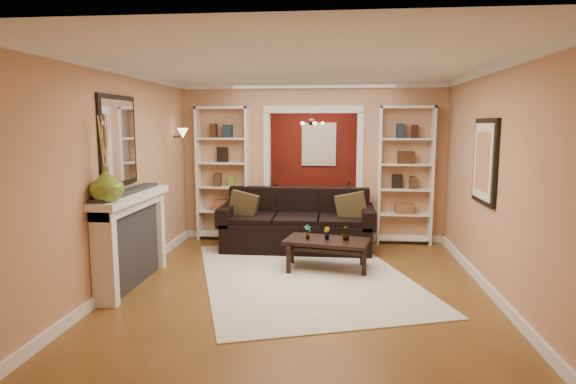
# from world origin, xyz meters

# --- Properties ---
(floor) EXTENTS (8.00, 8.00, 0.00)m
(floor) POSITION_xyz_m (0.00, 0.00, 0.00)
(floor) COLOR brown
(floor) RESTS_ON ground
(ceiling) EXTENTS (8.00, 8.00, 0.00)m
(ceiling) POSITION_xyz_m (0.00, 0.00, 2.70)
(ceiling) COLOR white
(ceiling) RESTS_ON ground
(wall_back) EXTENTS (8.00, 0.00, 8.00)m
(wall_back) POSITION_xyz_m (0.00, 4.00, 1.35)
(wall_back) COLOR tan
(wall_back) RESTS_ON ground
(wall_front) EXTENTS (8.00, 0.00, 8.00)m
(wall_front) POSITION_xyz_m (0.00, -4.00, 1.35)
(wall_front) COLOR tan
(wall_front) RESTS_ON ground
(wall_left) EXTENTS (0.00, 8.00, 8.00)m
(wall_left) POSITION_xyz_m (-2.25, 0.00, 1.35)
(wall_left) COLOR tan
(wall_left) RESTS_ON ground
(wall_right) EXTENTS (0.00, 8.00, 8.00)m
(wall_right) POSITION_xyz_m (2.25, 0.00, 1.35)
(wall_right) COLOR tan
(wall_right) RESTS_ON ground
(partition_wall) EXTENTS (4.50, 0.15, 2.70)m
(partition_wall) POSITION_xyz_m (0.00, 1.20, 1.35)
(partition_wall) COLOR tan
(partition_wall) RESTS_ON floor
(red_back_panel) EXTENTS (4.44, 0.04, 2.64)m
(red_back_panel) POSITION_xyz_m (0.00, 3.97, 1.32)
(red_back_panel) COLOR maroon
(red_back_panel) RESTS_ON floor
(dining_window) EXTENTS (0.78, 0.03, 0.98)m
(dining_window) POSITION_xyz_m (0.00, 3.93, 1.55)
(dining_window) COLOR #8CA5CC
(dining_window) RESTS_ON wall_back
(area_rug) EXTENTS (3.59, 4.24, 0.01)m
(area_rug) POSITION_xyz_m (-0.00, -0.91, 0.01)
(area_rug) COLOR beige
(area_rug) RESTS_ON floor
(sofa) EXTENTS (2.44, 1.06, 0.96)m
(sofa) POSITION_xyz_m (-0.21, 0.45, 0.48)
(sofa) COLOR black
(sofa) RESTS_ON floor
(pillow_left) EXTENTS (0.46, 0.21, 0.45)m
(pillow_left) POSITION_xyz_m (-1.08, 0.43, 0.69)
(pillow_left) COLOR brown
(pillow_left) RESTS_ON sofa
(pillow_right) EXTENTS (0.47, 0.17, 0.46)m
(pillow_right) POSITION_xyz_m (0.65, 0.43, 0.70)
(pillow_right) COLOR brown
(pillow_right) RESTS_ON sofa
(coffee_table) EXTENTS (1.23, 0.83, 0.43)m
(coffee_table) POSITION_xyz_m (0.28, -0.62, 0.21)
(coffee_table) COLOR black
(coffee_table) RESTS_ON floor
(plant_left) EXTENTS (0.13, 0.11, 0.20)m
(plant_left) POSITION_xyz_m (0.02, -0.62, 0.53)
(plant_left) COLOR #336626
(plant_left) RESTS_ON coffee_table
(plant_center) EXTENTS (0.12, 0.12, 0.17)m
(plant_center) POSITION_xyz_m (0.28, -0.62, 0.51)
(plant_center) COLOR #336626
(plant_center) RESTS_ON coffee_table
(plant_right) EXTENTS (0.14, 0.14, 0.20)m
(plant_right) POSITION_xyz_m (0.55, -0.62, 0.53)
(plant_right) COLOR #336626
(plant_right) RESTS_ON coffee_table
(bookshelf_left) EXTENTS (0.90, 0.30, 2.30)m
(bookshelf_left) POSITION_xyz_m (-1.55, 1.03, 1.15)
(bookshelf_left) COLOR white
(bookshelf_left) RESTS_ON floor
(bookshelf_right) EXTENTS (0.90, 0.30, 2.30)m
(bookshelf_right) POSITION_xyz_m (1.55, 1.03, 1.15)
(bookshelf_right) COLOR white
(bookshelf_right) RESTS_ON floor
(fireplace) EXTENTS (0.32, 1.70, 1.16)m
(fireplace) POSITION_xyz_m (-2.09, -1.50, 0.58)
(fireplace) COLOR white
(fireplace) RESTS_ON floor
(vase) EXTENTS (0.42, 0.42, 0.38)m
(vase) POSITION_xyz_m (-2.09, -2.13, 1.35)
(vase) COLOR olive
(vase) RESTS_ON fireplace
(mirror) EXTENTS (0.03, 0.95, 1.10)m
(mirror) POSITION_xyz_m (-2.23, -1.50, 1.80)
(mirror) COLOR silver
(mirror) RESTS_ON wall_left
(wall_sconce) EXTENTS (0.18, 0.18, 0.22)m
(wall_sconce) POSITION_xyz_m (-2.15, 0.55, 1.83)
(wall_sconce) COLOR #FFE0A5
(wall_sconce) RESTS_ON wall_left
(framed_art) EXTENTS (0.04, 0.85, 1.05)m
(framed_art) POSITION_xyz_m (2.21, -1.00, 1.55)
(framed_art) COLOR black
(framed_art) RESTS_ON wall_right
(dining_table) EXTENTS (1.70, 0.95, 0.60)m
(dining_table) POSITION_xyz_m (-0.10, 2.55, 0.30)
(dining_table) COLOR black
(dining_table) RESTS_ON floor
(dining_chair_nw) EXTENTS (0.50, 0.50, 0.94)m
(dining_chair_nw) POSITION_xyz_m (-0.65, 2.25, 0.47)
(dining_chair_nw) COLOR black
(dining_chair_nw) RESTS_ON floor
(dining_chair_ne) EXTENTS (0.52, 0.52, 0.85)m
(dining_chair_ne) POSITION_xyz_m (0.45, 2.25, 0.42)
(dining_chair_ne) COLOR black
(dining_chair_ne) RESTS_ON floor
(dining_chair_sw) EXTENTS (0.39, 0.39, 0.79)m
(dining_chair_sw) POSITION_xyz_m (-0.65, 2.85, 0.39)
(dining_chair_sw) COLOR black
(dining_chair_sw) RESTS_ON floor
(dining_chair_se) EXTENTS (0.56, 0.56, 0.85)m
(dining_chair_se) POSITION_xyz_m (0.45, 2.85, 0.43)
(dining_chair_se) COLOR black
(dining_chair_se) RESTS_ON floor
(chandelier) EXTENTS (0.50, 0.50, 0.30)m
(chandelier) POSITION_xyz_m (0.00, 2.70, 2.02)
(chandelier) COLOR #3A211A
(chandelier) RESTS_ON ceiling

